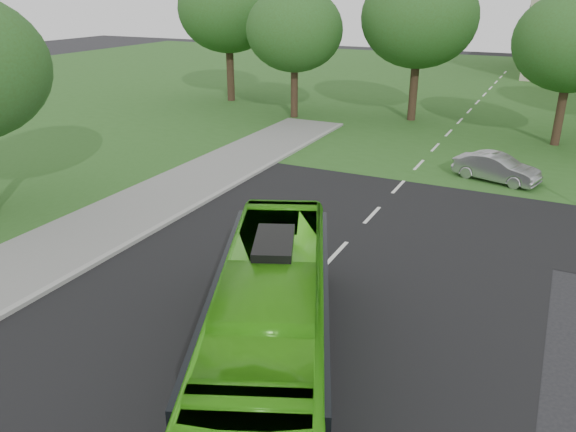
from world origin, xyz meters
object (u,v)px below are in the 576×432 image
(tree_park_a, at_px, (295,30))
(tree_park_f, at_px, (228,9))
(tree_park_b, at_px, (419,18))
(bus, at_px, (271,321))
(tree_park_c, at_px, (573,42))
(sedan, at_px, (496,168))

(tree_park_a, height_order, tree_park_f, tree_park_f)
(tree_park_b, distance_m, bus, 30.60)
(tree_park_c, xyz_separation_m, bus, (-5.35, -26.74, -4.52))
(sedan, bearing_deg, tree_park_c, 0.85)
(tree_park_c, distance_m, tree_park_f, 25.55)
(bus, bearing_deg, sedan, 57.62)
(tree_park_a, xyz_separation_m, tree_park_f, (-7.62, 3.65, 1.16))
(sedan, bearing_deg, tree_park_a, 75.05)
(tree_park_b, height_order, bus, tree_park_b)
(tree_park_c, relative_size, tree_park_f, 0.82)
(tree_park_a, relative_size, tree_park_f, 0.84)
(tree_park_c, height_order, bus, tree_park_c)
(tree_park_c, bearing_deg, tree_park_a, 179.07)
(bus, bearing_deg, tree_park_f, 100.02)
(tree_park_a, height_order, sedan, tree_park_a)
(tree_park_c, bearing_deg, tree_park_b, 162.26)
(tree_park_a, distance_m, tree_park_b, 8.51)
(sedan, bearing_deg, bus, -173.67)
(tree_park_b, height_order, tree_park_c, tree_park_b)
(tree_park_b, distance_m, tree_park_c, 10.11)
(tree_park_a, distance_m, bus, 30.03)
(tree_park_c, relative_size, bus, 0.84)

